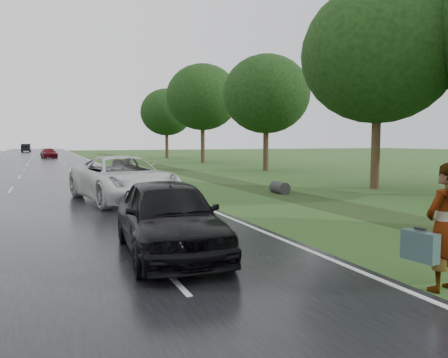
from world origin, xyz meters
TOP-DOWN VIEW (x-y plane):
  - road at (0.00, 45.00)m, footprint 14.00×180.00m
  - edge_stripe_east at (6.75, 45.00)m, footprint 0.12×180.00m
  - center_line at (0.00, 45.00)m, footprint 0.12×180.00m
  - drainage_ditch at (11.50, 18.71)m, footprint 2.20×120.00m
  - tree_east_b at (17.00, 10.00)m, footprint 7.60×7.60m
  - tree_east_c at (18.20, 24.00)m, footprint 7.00×7.00m
  - tree_east_d at (17.80, 38.00)m, footprint 8.00×8.00m
  - tree_east_f at (17.50, 52.00)m, footprint 7.20×7.20m
  - pedestrian at (7.35, -2.45)m, footprint 0.99×0.80m
  - white_pickup at (4.38, 9.91)m, footprint 3.92×6.75m
  - dark_sedan at (3.89, 1.37)m, footprint 2.18×4.77m
  - far_car_red at (2.25, 58.34)m, footprint 2.42×4.76m
  - far_car_dark at (-1.89, 96.91)m, footprint 1.90×5.25m

SIDE VIEW (x-z plane):
  - road at x=0.00m, z-range 0.00..0.04m
  - drainage_ditch at x=11.50m, z-range -0.24..0.32m
  - edge_stripe_east at x=6.75m, z-range 0.04..0.05m
  - center_line at x=0.00m, z-range 0.04..0.05m
  - far_car_red at x=2.25m, z-range 0.04..1.36m
  - dark_sedan at x=3.89m, z-range 0.04..1.62m
  - far_car_dark at x=-1.89m, z-range 0.04..1.76m
  - white_pickup at x=4.38m, z-range 0.04..1.81m
  - pedestrian at x=7.35m, z-range 0.03..2.10m
  - tree_east_c at x=18.20m, z-range 1.49..10.78m
  - tree_east_f at x=17.50m, z-range 1.56..11.18m
  - tree_east_b at x=17.00m, z-range 1.63..11.74m
  - tree_east_d at x=17.80m, z-range 1.77..12.53m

